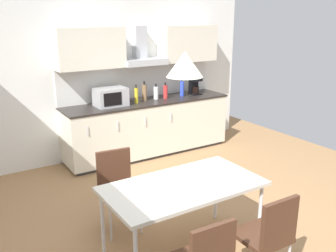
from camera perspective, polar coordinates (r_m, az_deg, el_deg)
ground_plane at (r=4.22m, az=3.84°, el=-16.22°), size 7.23×8.24×0.02m
wall_back at (r=6.10m, az=-11.59°, el=7.07°), size 5.78×0.10×2.59m
kitchen_counter at (r=6.29m, az=-3.02°, el=-0.16°), size 2.84×0.69×0.91m
backsplash_tile at (r=6.39m, az=-4.51°, el=6.81°), size 2.82×0.02×0.55m
upper_wall_cabinets at (r=6.18m, az=-3.95°, el=12.00°), size 2.82×0.40×0.61m
microwave at (r=5.85m, az=-8.74°, el=4.41°), size 0.48×0.35×0.28m
coffee_maker at (r=6.67m, az=4.07°, el=6.13°), size 0.18×0.19×0.30m
bottle_white at (r=6.26m, az=-1.84°, el=5.11°), size 0.08×0.08×0.26m
bottle_blue at (r=6.50m, az=2.14°, el=5.77°), size 0.07×0.07×0.32m
bottle_red at (r=6.32m, az=-0.39°, el=5.27°), size 0.07×0.07×0.27m
bottle_brown at (r=6.17m, az=-3.61°, el=5.16°), size 0.08×0.08×0.32m
bottle_yellow at (r=5.99m, az=-4.86°, el=4.70°), size 0.06×0.06×0.30m
dining_table at (r=3.59m, az=2.33°, el=-9.55°), size 1.50×0.80×0.74m
chair_near_right at (r=3.35m, az=15.17°, el=-15.34°), size 0.41×0.41×0.87m
chair_far_left at (r=4.13m, az=-7.76°, el=-8.47°), size 0.44×0.44×0.87m
pendant_lamp at (r=3.25m, az=2.58°, el=9.39°), size 0.32×0.32×0.22m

